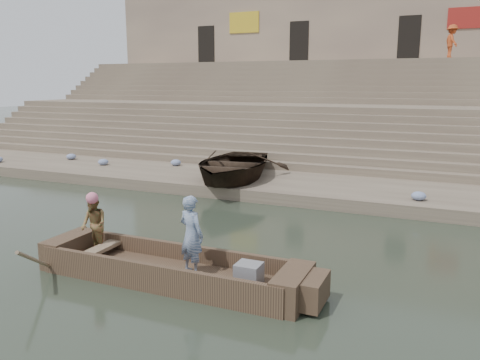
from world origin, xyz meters
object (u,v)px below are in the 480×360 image
Objects in this scene: main_rowboat at (170,275)px; rowing_man at (94,225)px; television at (248,274)px; standing_man at (191,235)px; beached_rowboat at (232,165)px; pedestrian at (452,42)px.

rowing_man reaches higher than main_rowboat.
rowing_man is 2.82× the size of television.
standing_man is 8.47m from beached_rowboat.
pedestrian reaches higher than television.
television is (3.69, -0.17, -0.45)m from rowing_man.
standing_man is 0.86× the size of pedestrian.
pedestrian is at bearing 55.62° from beached_rowboat.
standing_man is 1.20× the size of rowing_man.
pedestrian reaches higher than rowing_man.
television is at bearing 0.00° from main_rowboat.
television is 0.09× the size of beached_rowboat.
rowing_man reaches higher than beached_rowboat.
rowing_man is 7.87m from beached_rowboat.
standing_man is at bearing -79.13° from beached_rowboat.
pedestrian is at bearing -83.66° from standing_man.
pedestrian reaches higher than standing_man.
beached_rowboat is 16.52m from pedestrian.
standing_man reaches higher than beached_rowboat.
standing_man is 1.34m from television.
beached_rowboat is (-2.29, 8.04, 0.82)m from main_rowboat.
pedestrian is at bearing 96.59° from rowing_man.
standing_man is at bearing 177.97° from television.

